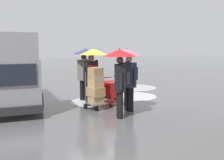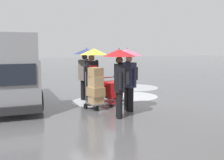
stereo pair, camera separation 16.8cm
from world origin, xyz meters
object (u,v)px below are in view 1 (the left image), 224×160
cargo_van_parked_right (6,74)px  shopping_cart_vendor (111,90)px  pedestrian_black_side (120,67)px  pedestrian_pink_side (93,63)px  hand_dolly_boxes (96,87)px  pedestrian_white_side (85,62)px  pedestrian_far_side (128,65)px

cargo_van_parked_right → shopping_cart_vendor: (-3.64, 1.34, -0.61)m
pedestrian_black_side → pedestrian_pink_side: bearing=-83.9°
shopping_cart_vendor → hand_dolly_boxes: size_ratio=0.69×
pedestrian_white_side → pedestrian_black_side: bearing=93.6°
shopping_cart_vendor → pedestrian_black_side: pedestrian_black_side is taller
pedestrian_white_side → pedestrian_far_side: size_ratio=1.00×
hand_dolly_boxes → cargo_van_parked_right: bearing=-33.2°
shopping_cart_vendor → pedestrian_pink_side: size_ratio=0.47×
pedestrian_black_side → pedestrian_far_side: size_ratio=1.00×
cargo_van_parked_right → pedestrian_white_side: bearing=177.8°
shopping_cart_vendor → pedestrian_pink_side: bearing=-17.3°
pedestrian_far_side → cargo_van_parked_right: bearing=-32.1°
pedestrian_pink_side → pedestrian_white_side: bearing=-91.2°
shopping_cart_vendor → pedestrian_pink_side: pedestrian_pink_side is taller
cargo_van_parked_right → pedestrian_black_side: bearing=135.7°
cargo_van_parked_right → pedestrian_far_side: cargo_van_parked_right is taller
pedestrian_black_side → pedestrian_white_side: same height
cargo_van_parked_right → shopping_cart_vendor: size_ratio=5.27×
hand_dolly_boxes → pedestrian_white_side: pedestrian_white_side is taller
pedestrian_pink_side → pedestrian_black_side: (-0.21, 1.97, 0.00)m
cargo_van_parked_right → pedestrian_far_side: size_ratio=2.50×
shopping_cart_vendor → pedestrian_far_side: (-0.18, 1.05, 1.00)m
shopping_cart_vendor → pedestrian_white_side: bearing=-62.4°
shopping_cart_vendor → pedestrian_pink_side: (0.66, -0.21, 1.00)m
pedestrian_far_side → pedestrian_black_side: bearing=48.7°
pedestrian_far_side → shopping_cart_vendor: bearing=-80.5°
cargo_van_parked_right → shopping_cart_vendor: bearing=159.8°
hand_dolly_boxes → pedestrian_white_side: (-0.17, -1.74, 0.80)m
cargo_van_parked_right → pedestrian_pink_side: bearing=159.1°
pedestrian_pink_side → cargo_van_parked_right: bearing=-20.9°
shopping_cart_vendor → pedestrian_black_side: bearing=75.6°
pedestrian_black_side → cargo_van_parked_right: bearing=-44.3°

